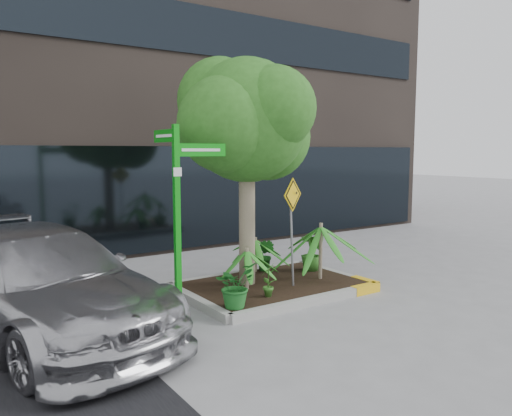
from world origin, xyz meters
TOP-DOWN VIEW (x-y plane):
  - ground at (0.00, 0.00)m, footprint 80.00×80.00m
  - planter at (0.23, 0.27)m, footprint 3.35×2.36m
  - tree at (-0.21, 0.55)m, footprint 2.85×2.53m
  - palm_front at (1.15, 0.04)m, footprint 1.21×1.21m
  - palm_left at (-0.42, 0.22)m, footprint 0.83×0.83m
  - palm_back at (0.43, 1.20)m, footprint 0.79×0.79m
  - parked_car at (-3.80, 0.39)m, footprint 3.23×5.51m
  - shrub_a at (-1.15, -0.55)m, footprint 0.82×0.82m
  - shrub_b at (1.43, 0.64)m, footprint 0.59×0.59m
  - shrub_c at (-0.37, -0.36)m, footprint 0.42×0.42m
  - shrub_d at (0.62, 1.11)m, footprint 0.47×0.47m
  - street_sign_post at (-1.94, -0.24)m, footprint 0.88×0.87m
  - cattle_sign at (0.38, -0.05)m, footprint 0.56×0.25m

SIDE VIEW (x-z plane):
  - ground at x=0.00m, z-range 0.00..0.00m
  - planter at x=0.23m, z-range 0.03..0.18m
  - shrub_c at x=-0.37m, z-range 0.15..0.73m
  - shrub_d at x=0.62m, z-range 0.15..0.81m
  - shrub_a at x=-1.15m, z-range 0.15..0.86m
  - shrub_b at x=1.43m, z-range 0.15..0.90m
  - parked_car at x=-3.80m, z-range 0.00..1.50m
  - palm_back at x=0.43m, z-range 0.37..1.24m
  - palm_left at x=-0.42m, z-range 0.38..1.30m
  - palm_front at x=1.15m, z-range 0.48..1.83m
  - cattle_sign at x=0.38m, z-range 0.49..2.46m
  - street_sign_post at x=-1.94m, z-range 0.35..3.32m
  - tree at x=-0.21m, z-range 0.98..5.26m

